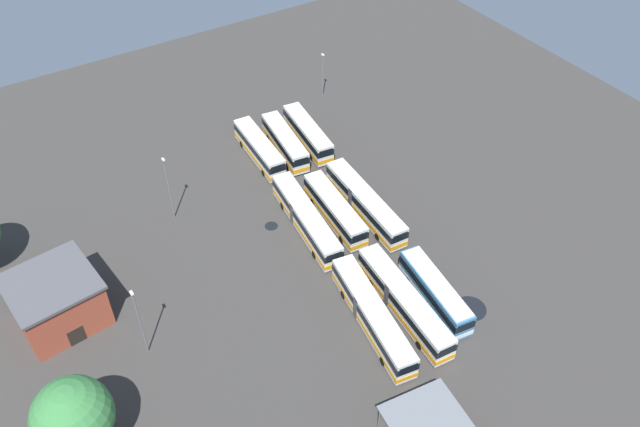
{
  "coord_description": "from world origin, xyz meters",
  "views": [
    {
      "loc": [
        52.21,
        -35.4,
        58.79
      ],
      "look_at": [
        -1.02,
        -1.74,
        1.54
      ],
      "focal_mm": 37.39,
      "sensor_mm": 36.0,
      "label": 1
    }
  ],
  "objects_px": {
    "bus_row0_slot1": "(285,142)",
    "bus_row1_slot0": "(306,219)",
    "lamp_post_by_building": "(323,73)",
    "lamp_post_far_corner": "(139,320)",
    "depot_building": "(56,300)",
    "bus_row2_slot2": "(435,292)",
    "bus_row1_slot1": "(335,210)",
    "bus_row0_slot2": "(308,133)",
    "tree_northwest": "(73,417)",
    "bus_row2_slot0": "(372,315)",
    "bus_row1_slot2": "(365,203)",
    "lamp_post_near_entrance": "(169,186)",
    "bus_row0_slot0": "(259,148)",
    "bus_row2_slot1": "(404,301)"
  },
  "relations": [
    {
      "from": "bus_row0_slot1",
      "to": "bus_row0_slot2",
      "type": "height_order",
      "value": "same"
    },
    {
      "from": "bus_row0_slot1",
      "to": "lamp_post_by_building",
      "type": "xyz_separation_m",
      "value": [
        -9.97,
        12.79,
        2.32
      ]
    },
    {
      "from": "bus_row2_slot2",
      "to": "depot_building",
      "type": "relative_size",
      "value": 1.21
    },
    {
      "from": "bus_row1_slot1",
      "to": "lamp_post_near_entrance",
      "type": "bearing_deg",
      "value": -124.05
    },
    {
      "from": "bus_row0_slot1",
      "to": "lamp_post_near_entrance",
      "type": "relative_size",
      "value": 1.28
    },
    {
      "from": "bus_row1_slot1",
      "to": "bus_row0_slot1",
      "type": "bearing_deg",
      "value": 173.22
    },
    {
      "from": "bus_row0_slot1",
      "to": "bus_row1_slot0",
      "type": "bearing_deg",
      "value": -20.95
    },
    {
      "from": "lamp_post_by_building",
      "to": "lamp_post_near_entrance",
      "type": "bearing_deg",
      "value": -65.95
    },
    {
      "from": "bus_row1_slot2",
      "to": "depot_building",
      "type": "relative_size",
      "value": 1.61
    },
    {
      "from": "depot_building",
      "to": "lamp_post_near_entrance",
      "type": "relative_size",
      "value": 1.06
    },
    {
      "from": "bus_row0_slot0",
      "to": "bus_row2_slot2",
      "type": "relative_size",
      "value": 1.03
    },
    {
      "from": "lamp_post_near_entrance",
      "to": "bus_row0_slot1",
      "type": "bearing_deg",
      "value": 102.66
    },
    {
      "from": "bus_row2_slot2",
      "to": "tree_northwest",
      "type": "xyz_separation_m",
      "value": [
        -3.34,
        -39.12,
        4.09
      ]
    },
    {
      "from": "bus_row0_slot1",
      "to": "bus_row2_slot2",
      "type": "xyz_separation_m",
      "value": [
        33.69,
        0.01,
        -0.0
      ]
    },
    {
      "from": "bus_row1_slot1",
      "to": "lamp_post_far_corner",
      "type": "relative_size",
      "value": 1.38
    },
    {
      "from": "bus_row2_slot2",
      "to": "bus_row0_slot2",
      "type": "bearing_deg",
      "value": 173.42
    },
    {
      "from": "bus_row0_slot1",
      "to": "lamp_post_far_corner",
      "type": "bearing_deg",
      "value": -53.08
    },
    {
      "from": "lamp_post_by_building",
      "to": "bus_row0_slot2",
      "type": "bearing_deg",
      "value": -41.94
    },
    {
      "from": "depot_building",
      "to": "bus_row2_slot2",
      "type": "bearing_deg",
      "value": 60.8
    },
    {
      "from": "bus_row1_slot1",
      "to": "depot_building",
      "type": "height_order",
      "value": "depot_building"
    },
    {
      "from": "bus_row1_slot1",
      "to": "bus_row2_slot2",
      "type": "distance_m",
      "value": 17.75
    },
    {
      "from": "bus_row0_slot0",
      "to": "bus_row2_slot1",
      "type": "bearing_deg",
      "value": 0.13
    },
    {
      "from": "bus_row1_slot1",
      "to": "bus_row2_slot1",
      "type": "xyz_separation_m",
      "value": [
        16.84,
        -1.86,
        0.0
      ]
    },
    {
      "from": "bus_row2_slot2",
      "to": "lamp_post_far_corner",
      "type": "height_order",
      "value": "lamp_post_far_corner"
    },
    {
      "from": "bus_row1_slot1",
      "to": "tree_northwest",
      "type": "relative_size",
      "value": 1.36
    },
    {
      "from": "bus_row2_slot1",
      "to": "depot_building",
      "type": "xyz_separation_m",
      "value": [
        -19.56,
        -32.65,
        1.21
      ]
    },
    {
      "from": "lamp_post_by_building",
      "to": "lamp_post_far_corner",
      "type": "bearing_deg",
      "value": -52.77
    },
    {
      "from": "bus_row1_slot1",
      "to": "bus_row2_slot2",
      "type": "height_order",
      "value": "same"
    },
    {
      "from": "bus_row1_slot2",
      "to": "bus_row2_slot2",
      "type": "xyz_separation_m",
      "value": [
        16.71,
        -2.12,
        -0.0
      ]
    },
    {
      "from": "bus_row1_slot0",
      "to": "tree_northwest",
      "type": "distance_m",
      "value": 36.55
    },
    {
      "from": "bus_row0_slot1",
      "to": "bus_row1_slot0",
      "type": "distance_m",
      "value": 16.62
    },
    {
      "from": "bus_row1_slot2",
      "to": "lamp_post_near_entrance",
      "type": "bearing_deg",
      "value": -120.63
    },
    {
      "from": "bus_row0_slot1",
      "to": "bus_row1_slot2",
      "type": "relative_size",
      "value": 0.75
    },
    {
      "from": "bus_row1_slot2",
      "to": "bus_row0_slot1",
      "type": "bearing_deg",
      "value": -172.85
    },
    {
      "from": "bus_row0_slot2",
      "to": "lamp_post_by_building",
      "type": "relative_size",
      "value": 1.67
    },
    {
      "from": "lamp_post_by_building",
      "to": "lamp_post_far_corner",
      "type": "height_order",
      "value": "lamp_post_far_corner"
    },
    {
      "from": "bus_row1_slot1",
      "to": "bus_row2_slot0",
      "type": "height_order",
      "value": "same"
    },
    {
      "from": "bus_row1_slot2",
      "to": "lamp_post_by_building",
      "type": "xyz_separation_m",
      "value": [
        -26.96,
        10.66,
        2.32
      ]
    },
    {
      "from": "bus_row1_slot1",
      "to": "lamp_post_far_corner",
      "type": "distance_m",
      "value": 29.11
    },
    {
      "from": "bus_row0_slot2",
      "to": "lamp_post_by_building",
      "type": "distance_m",
      "value": 13.49
    },
    {
      "from": "bus_row0_slot2",
      "to": "bus_row1_slot2",
      "type": "height_order",
      "value": "same"
    },
    {
      "from": "bus_row0_slot1",
      "to": "bus_row1_slot2",
      "type": "height_order",
      "value": "same"
    },
    {
      "from": "bus_row0_slot1",
      "to": "lamp_post_near_entrance",
      "type": "height_order",
      "value": "lamp_post_near_entrance"
    },
    {
      "from": "bus_row1_slot1",
      "to": "tree_northwest",
      "type": "height_order",
      "value": "tree_northwest"
    },
    {
      "from": "bus_row2_slot0",
      "to": "lamp_post_by_building",
      "type": "height_order",
      "value": "lamp_post_by_building"
    },
    {
      "from": "bus_row0_slot0",
      "to": "bus_row2_slot0",
      "type": "bearing_deg",
      "value": -6.96
    },
    {
      "from": "bus_row0_slot2",
      "to": "tree_northwest",
      "type": "bearing_deg",
      "value": -54.71
    },
    {
      "from": "bus_row0_slot1",
      "to": "lamp_post_far_corner",
      "type": "xyz_separation_m",
      "value": [
        22.6,
        -30.07,
        3.31
      ]
    },
    {
      "from": "bus_row1_slot2",
      "to": "lamp_post_near_entrance",
      "type": "xyz_separation_m",
      "value": [
        -12.66,
        -21.38,
        3.33
      ]
    },
    {
      "from": "bus_row1_slot0",
      "to": "lamp_post_near_entrance",
      "type": "bearing_deg",
      "value": -130.08
    }
  ]
}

